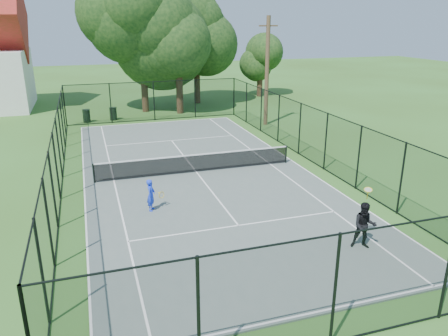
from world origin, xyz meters
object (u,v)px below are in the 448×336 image
object	(u,v)px
tennis_net	(196,162)
trash_bin_left	(87,116)
player_blue	(151,195)
utility_pole	(267,71)
player_black	(364,225)
trash_bin_right	(113,114)

from	to	relation	value
tennis_net	trash_bin_left	bearing A→B (deg)	110.11
trash_bin_left	player_blue	distance (m)	17.92
utility_pole	player_black	bearing A→B (deg)	-102.77
tennis_net	utility_pole	bearing A→B (deg)	49.77
trash_bin_right	player_blue	xyz separation A→B (m)	(0.17, -18.05, 0.22)
utility_pole	tennis_net	bearing A→B (deg)	-130.23
player_black	trash_bin_left	bearing A→B (deg)	110.32
player_black	utility_pole	bearing A→B (deg)	77.23
player_blue	trash_bin_left	bearing A→B (deg)	96.94
trash_bin_right	player_blue	world-z (taller)	player_blue
trash_bin_left	player_black	xyz separation A→B (m)	(8.54, -23.06, 0.38)
utility_pole	player_blue	world-z (taller)	utility_pole
tennis_net	player_blue	xyz separation A→B (m)	(-2.89, -3.98, 0.14)
player_blue	utility_pole	bearing A→B (deg)	51.00
tennis_net	trash_bin_right	xyz separation A→B (m)	(-3.06, 14.07, -0.08)
utility_pole	player_blue	xyz separation A→B (m)	(-10.51, -12.98, -3.20)
trash_bin_left	utility_pole	size ratio (longest dim) A/B	0.13
trash_bin_right	utility_pole	bearing A→B (deg)	-25.41
trash_bin_left	utility_pole	distance (m)	13.98
trash_bin_right	player_blue	distance (m)	18.05
tennis_net	player_black	bearing A→B (deg)	-69.37
utility_pole	player_blue	distance (m)	17.00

